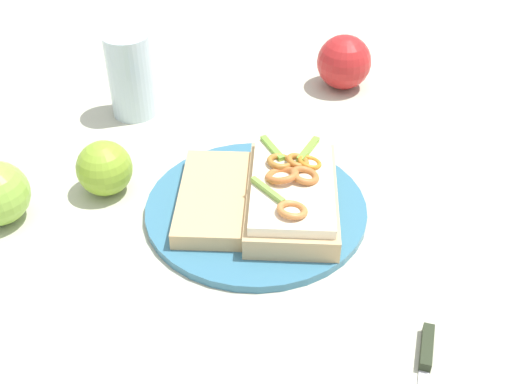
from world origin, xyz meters
TOP-DOWN VIEW (x-y plane):
  - ground_plane at (0.00, 0.00)m, footprint 2.00×2.00m
  - plate at (0.00, 0.00)m, footprint 0.26×0.26m
  - sandwich at (-0.03, -0.03)m, footprint 0.20×0.21m
  - bread_slice_side at (0.03, 0.03)m, footprint 0.18×0.18m
  - apple_0 at (0.16, 0.10)m, footprint 0.10×0.10m
  - apple_2 at (0.11, -0.31)m, footprint 0.10×0.10m
  - drinking_glass at (0.28, -0.04)m, footprint 0.06×0.06m
  - knife at (-0.26, 0.05)m, footprint 0.06×0.11m

SIDE VIEW (x-z plane):
  - ground_plane at x=0.00m, z-range 0.00..0.00m
  - knife at x=-0.26m, z-range 0.00..0.01m
  - plate at x=0.00m, z-range 0.00..0.01m
  - bread_slice_side at x=0.03m, z-range 0.01..0.03m
  - sandwich at x=-0.03m, z-range 0.00..0.06m
  - apple_0 at x=0.16m, z-range 0.00..0.07m
  - apple_2 at x=0.11m, z-range 0.00..0.08m
  - drinking_glass at x=0.28m, z-range 0.00..0.12m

